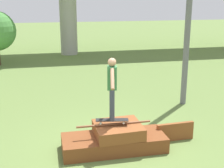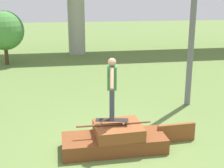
% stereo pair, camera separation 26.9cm
% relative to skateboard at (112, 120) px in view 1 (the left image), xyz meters
% --- Properties ---
extents(ground_plane, '(80.00, 80.00, 0.00)m').
position_rel_skateboard_xyz_m(ground_plane, '(0.04, -0.02, -0.79)').
color(ground_plane, olive).
extents(scrap_pile, '(2.58, 1.07, 0.72)m').
position_rel_skateboard_xyz_m(scrap_pile, '(0.07, -0.01, -0.51)').
color(scrap_pile, brown).
rests_on(scrap_pile, ground_plane).
extents(scrap_plank_loose, '(1.04, 0.14, 0.49)m').
position_rel_skateboard_xyz_m(scrap_plank_loose, '(1.75, 0.16, -0.55)').
color(scrap_plank_loose, brown).
rests_on(scrap_plank_loose, ground_plane).
extents(skateboard, '(0.83, 0.34, 0.09)m').
position_rel_skateboard_xyz_m(skateboard, '(0.00, 0.00, 0.00)').
color(skateboard, black).
rests_on(skateboard, scrap_pile).
extents(skater, '(0.28, 1.07, 1.54)m').
position_rel_skateboard_xyz_m(skater, '(0.00, -0.00, 0.89)').
color(skater, '#383D4C').
rests_on(skater, skateboard).
extents(utility_pole, '(1.30, 0.20, 6.57)m').
position_rel_skateboard_xyz_m(utility_pole, '(3.23, 2.88, 2.62)').
color(utility_pole, slate).
rests_on(utility_pole, ground_plane).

